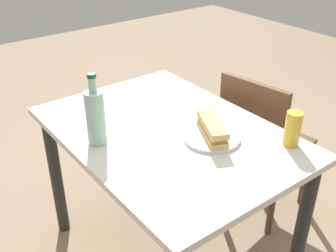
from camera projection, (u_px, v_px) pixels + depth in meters
name	position (u px, v px, depth m)	size (l,w,h in m)	color
dining_table	(168.00, 153.00, 1.79)	(1.13, 0.80, 0.74)	beige
chair_far	(259.00, 140.00, 2.17)	(0.45, 0.45, 0.84)	brown
plate_near	(212.00, 138.00, 1.66)	(0.23, 0.23, 0.01)	white
baguette_sandwich_near	(212.00, 129.00, 1.64)	(0.23, 0.16, 0.07)	tan
knife_near	(224.00, 133.00, 1.68)	(0.15, 0.12, 0.01)	silver
water_bottle	(95.00, 116.00, 1.59)	(0.08, 0.08, 0.30)	#99C6B7
beer_glass	(293.00, 129.00, 1.60)	(0.06, 0.06, 0.14)	gold
paper_napkin	(144.00, 99.00, 2.00)	(0.14, 0.14, 0.00)	white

